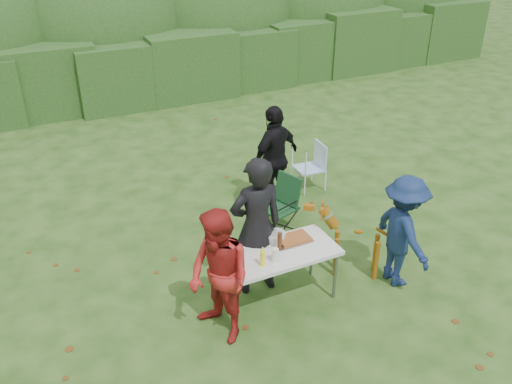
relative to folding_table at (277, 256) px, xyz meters
name	(u,v)px	position (x,y,z in m)	size (l,w,h in m)	color
ground	(273,287)	(0.10, 0.25, -0.69)	(80.00, 80.00, 0.00)	#1E4211
hedge_row	(120,70)	(0.10, 8.25, 0.16)	(22.00, 1.40, 1.70)	#23471C
shrub_backdrop	(102,26)	(0.10, 9.85, 0.91)	(20.00, 2.60, 3.20)	#3D6628
folding_table	(277,256)	(0.00, 0.00, 0.00)	(1.50, 0.70, 0.74)	silver
person_cook	(256,227)	(-0.11, 0.34, 0.25)	(0.68, 0.45, 1.87)	black
person_red_jacket	(219,277)	(-0.85, -0.25, 0.13)	(0.80, 0.62, 1.64)	#A41F1D
person_black_puffy	(275,158)	(1.09, 2.14, 0.18)	(1.02, 0.42, 1.74)	black
child	(403,232)	(1.63, -0.34, 0.08)	(0.99, 0.57, 1.54)	navy
dog	(357,242)	(1.23, 0.04, -0.19)	(1.05, 0.42, 1.00)	#844F0E
camping_chair	(279,205)	(0.80, 1.45, -0.25)	(0.55, 0.55, 0.87)	#153F20
lawn_chair	(309,166)	(1.92, 2.44, -0.27)	(0.49, 0.49, 0.83)	#4F9FDF
food_tray	(293,240)	(0.30, 0.12, 0.06)	(0.45, 0.30, 0.02)	#B7B7BA
focaccia_bread	(294,238)	(0.30, 0.12, 0.09)	(0.40, 0.26, 0.04)	#9C5527
mustard_bottle	(263,258)	(-0.28, -0.17, 0.15)	(0.06, 0.06, 0.20)	#F8FD1E
ketchup_bottle	(240,255)	(-0.50, 0.00, 0.16)	(0.06, 0.06, 0.22)	#BD0600
beer_bottle	(280,242)	(0.05, 0.03, 0.17)	(0.06, 0.06, 0.24)	#47230F
paper_towel_roll	(227,247)	(-0.57, 0.18, 0.18)	(0.12, 0.12, 0.26)	white
cup_stack	(275,255)	(-0.11, -0.16, 0.14)	(0.08, 0.08, 0.18)	white
pasta_bowl	(275,236)	(0.10, 0.25, 0.10)	(0.26, 0.26, 0.10)	silver
plate_stack	(233,270)	(-0.63, -0.12, 0.08)	(0.24, 0.24, 0.05)	white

